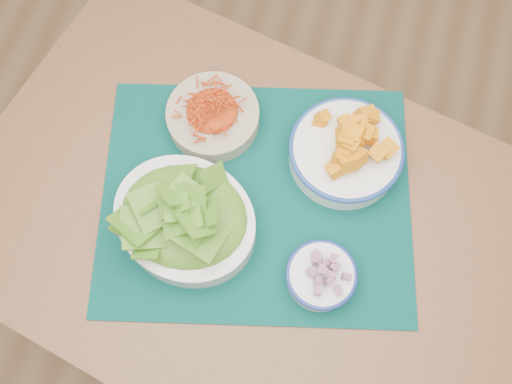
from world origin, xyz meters
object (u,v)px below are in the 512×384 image
(squash_bowl, at_px, (347,148))
(carrot_bowl, at_px, (213,114))
(onion_bowl, at_px, (321,275))
(placemat, at_px, (256,198))
(table, at_px, (257,237))
(lettuce_bowl, at_px, (184,216))

(squash_bowl, bearing_deg, carrot_bowl, 178.09)
(squash_bowl, xyz_separation_m, onion_bowl, (0.01, -0.25, -0.02))
(placemat, height_order, carrot_bowl, carrot_bowl)
(placemat, distance_m, carrot_bowl, 0.19)
(table, xyz_separation_m, squash_bowl, (0.13, 0.17, 0.16))
(squash_bowl, xyz_separation_m, lettuce_bowl, (-0.26, -0.22, 0.01))
(lettuce_bowl, xyz_separation_m, onion_bowl, (0.27, -0.03, -0.03))
(lettuce_bowl, distance_m, onion_bowl, 0.27)
(table, distance_m, onion_bowl, 0.21)
(table, distance_m, carrot_bowl, 0.27)
(table, bearing_deg, onion_bowl, -15.76)
(squash_bowl, bearing_deg, lettuce_bowl, -139.74)
(table, bearing_deg, squash_bowl, 65.34)
(onion_bowl, bearing_deg, squash_bowl, 92.72)
(carrot_bowl, distance_m, squash_bowl, 0.27)
(placemat, height_order, squash_bowl, squash_bowl)
(carrot_bowl, bearing_deg, placemat, -46.45)
(table, bearing_deg, placemat, 120.54)
(placemat, height_order, onion_bowl, onion_bowl)
(squash_bowl, bearing_deg, table, -126.70)
(placemat, relative_size, onion_bowl, 4.60)
(placemat, bearing_deg, lettuce_bowl, -154.63)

